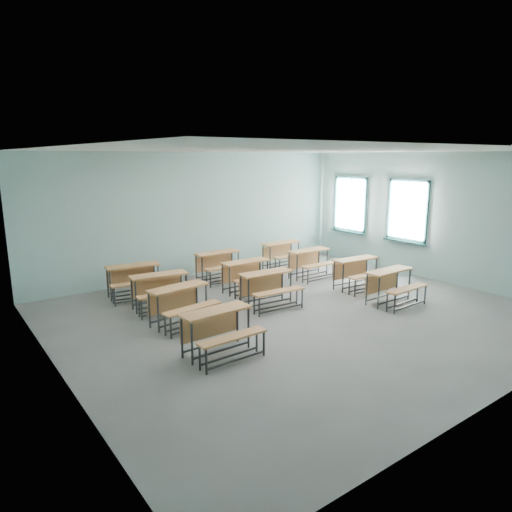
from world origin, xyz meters
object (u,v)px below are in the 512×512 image
at_px(desk_unit_r0c0, 220,326).
at_px(desk_unit_r2c0, 161,286).
at_px(desk_unit_r2c1, 248,272).
at_px(desk_unit_r3c0, 134,276).
at_px(desk_unit_r1c2, 359,269).
at_px(desk_unit_r3c2, 283,251).
at_px(desk_unit_r1c0, 181,300).
at_px(desk_unit_r3c1, 220,262).
at_px(desk_unit_r0c2, 393,282).
at_px(desk_unit_r2c2, 311,259).
at_px(desk_unit_r1c1, 269,284).

bearing_deg(desk_unit_r0c0, desk_unit_r2c0, 83.85).
height_order(desk_unit_r2c1, desk_unit_r3c0, same).
xyz_separation_m(desk_unit_r0c0, desk_unit_r1c2, (4.61, 1.22, 0.00)).
relative_size(desk_unit_r1c2, desk_unit_r3c2, 1.02).
distance_m(desk_unit_r1c0, desk_unit_r2c1, 2.41).
bearing_deg(desk_unit_r2c0, desk_unit_r3c0, 104.46).
xyz_separation_m(desk_unit_r2c0, desk_unit_r3c1, (2.15, 1.20, 0.00)).
height_order(desk_unit_r0c0, desk_unit_r0c2, same).
relative_size(desk_unit_r2c0, desk_unit_r2c1, 1.07).
distance_m(desk_unit_r0c2, desk_unit_r3c2, 3.84).
xyz_separation_m(desk_unit_r0c2, desk_unit_r1c0, (-4.20, 1.53, 0.00)).
height_order(desk_unit_r2c2, desk_unit_r3c2, same).
bearing_deg(desk_unit_r1c1, desk_unit_r0c2, -28.60).
relative_size(desk_unit_r2c2, desk_unit_r3c0, 0.93).
distance_m(desk_unit_r0c2, desk_unit_r2c2, 2.61).
bearing_deg(desk_unit_r1c2, desk_unit_r2c0, 166.84).
relative_size(desk_unit_r0c0, desk_unit_r1c1, 0.98).
bearing_deg(desk_unit_r1c0, desk_unit_r0c2, -26.75).
relative_size(desk_unit_r0c2, desk_unit_r1c2, 0.97).
xyz_separation_m(desk_unit_r1c0, desk_unit_r3c0, (-0.06, 2.15, 0.00)).
bearing_deg(desk_unit_r2c1, desk_unit_r1c0, -155.26).
distance_m(desk_unit_r1c0, desk_unit_r3c2, 4.94).
bearing_deg(desk_unit_r2c0, desk_unit_r2c2, 8.06).
height_order(desk_unit_r2c2, desk_unit_r3c0, same).
relative_size(desk_unit_r1c2, desk_unit_r2c2, 1.04).
bearing_deg(desk_unit_r3c2, desk_unit_r1c1, -136.74).
bearing_deg(desk_unit_r0c2, desk_unit_r0c0, 178.96).
height_order(desk_unit_r1c2, desk_unit_r2c0, same).
xyz_separation_m(desk_unit_r0c0, desk_unit_r2c1, (2.34, 2.54, 0.00)).
bearing_deg(desk_unit_r2c0, desk_unit_r0c0, -86.86).
relative_size(desk_unit_r2c1, desk_unit_r3c1, 1.00).
xyz_separation_m(desk_unit_r3c0, desk_unit_r3c2, (4.43, 0.16, 0.00)).
bearing_deg(desk_unit_r3c0, desk_unit_r2c0, -75.50).
relative_size(desk_unit_r0c0, desk_unit_r2c2, 1.01).
distance_m(desk_unit_r2c2, desk_unit_r3c2, 1.23).
xyz_separation_m(desk_unit_r1c2, desk_unit_r3c0, (-4.54, 2.49, 0.00)).
bearing_deg(desk_unit_r3c1, desk_unit_r2c2, -28.37).
bearing_deg(desk_unit_r3c1, desk_unit_r0c2, -61.29).
distance_m(desk_unit_r1c2, desk_unit_r2c1, 2.63).
relative_size(desk_unit_r1c0, desk_unit_r3c0, 0.99).
relative_size(desk_unit_r2c0, desk_unit_r3c0, 1.00).
bearing_deg(desk_unit_r0c0, desk_unit_r3c0, 87.21).
relative_size(desk_unit_r3c0, desk_unit_r3c1, 1.07).
xyz_separation_m(desk_unit_r1c1, desk_unit_r3c0, (-2.03, 2.26, 0.00)).
bearing_deg(desk_unit_r1c0, desk_unit_r2c0, 79.44).
bearing_deg(desk_unit_r3c2, desk_unit_r1c0, -154.14).
height_order(desk_unit_r2c0, desk_unit_r3c1, same).
bearing_deg(desk_unit_r0c0, desk_unit_r3c2, 38.97).
relative_size(desk_unit_r1c1, desk_unit_r2c0, 0.96).
bearing_deg(desk_unit_r2c0, desk_unit_r0c2, -24.40).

